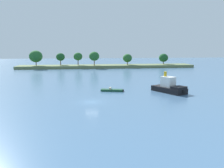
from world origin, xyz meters
TOP-DOWN VIEW (x-y plane):
  - ground_plane at (0.00, 0.00)m, footprint 400.00×400.00m
  - treeline_island at (8.76, 82.98)m, footprint 97.23×12.44m
  - tugboat at (19.97, 8.09)m, footprint 7.32×9.72m
  - small_motorboat at (5.79, 11.39)m, footprint 5.96×3.09m

SIDE VIEW (x-z plane):
  - ground_plane at x=0.00m, z-range 0.00..0.00m
  - small_motorboat at x=5.79m, z-range -0.23..0.81m
  - tugboat at x=19.97m, z-range -1.24..3.88m
  - treeline_island at x=8.76m, z-range -2.30..7.35m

